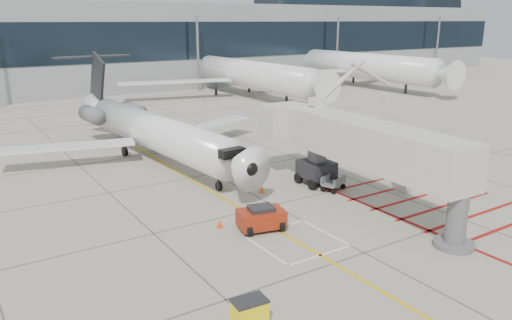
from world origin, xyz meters
TOP-DOWN VIEW (x-y plane):
  - ground_plane at (0.00, 0.00)m, footprint 260.00×260.00m
  - regional_jet at (-2.03, 15.53)m, footprint 26.57×32.47m
  - jet_bridge at (4.68, 0.13)m, footprint 9.35×18.29m
  - pushback_tug at (-2.74, 1.25)m, footprint 2.81×2.11m
  - spill_bin at (-8.13, -6.04)m, footprint 1.35×0.96m
  - baggage_cart at (5.08, 4.10)m, footprint 1.95×1.57m
  - ground_power_unit at (9.85, 1.13)m, footprint 2.69×1.95m
  - cone_nose at (-4.55, 2.78)m, footprint 0.35×0.35m
  - cone_side at (0.74, 6.40)m, footprint 0.35×0.35m
  - terminal_building at (10.00, 70.00)m, footprint 180.00×28.00m
  - terminal_glass_band at (10.00, 55.95)m, footprint 180.00×0.10m
  - terminal_dome at (70.00, 70.00)m, footprint 40.00×28.00m
  - bg_aircraft_c at (22.99, 46.00)m, footprint 36.70×40.78m
  - bg_aircraft_d at (45.84, 46.00)m, footprint 38.94×43.27m

SIDE VIEW (x-z plane):
  - ground_plane at x=0.00m, z-range 0.00..0.00m
  - cone_nose at x=-4.55m, z-range 0.00..0.48m
  - cone_side at x=0.74m, z-range 0.00..0.49m
  - baggage_cart at x=5.08m, z-range 0.00..1.07m
  - spill_bin at x=-8.13m, z-range 0.00..1.11m
  - pushback_tug at x=-2.74m, z-range 0.00..1.47m
  - ground_power_unit at x=9.85m, z-range 0.00..1.92m
  - jet_bridge at x=4.68m, z-range 0.00..7.16m
  - regional_jet at x=-2.03m, z-range 0.00..8.07m
  - bg_aircraft_c at x=22.99m, z-range 0.00..12.23m
  - bg_aircraft_d at x=45.84m, z-range 0.00..12.98m
  - terminal_building at x=10.00m, z-range 0.00..14.00m
  - terminal_glass_band at x=10.00m, z-range 5.00..11.00m
  - terminal_dome at x=70.00m, z-range 0.00..28.00m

